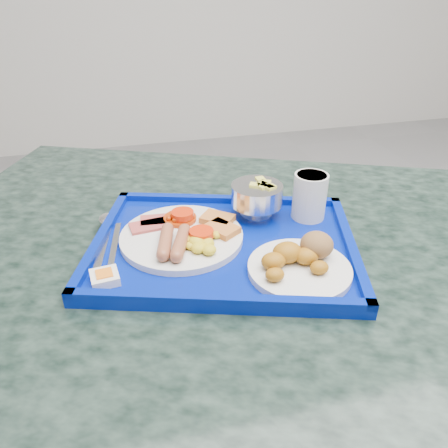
% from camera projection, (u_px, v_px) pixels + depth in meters
% --- Properties ---
extents(table, '(1.52, 1.30, 0.80)m').
position_uv_depth(table, '(244.00, 329.00, 0.90)').
color(table, slate).
rests_on(table, floor).
extents(tray, '(0.54, 0.46, 0.03)m').
position_uv_depth(tray, '(224.00, 246.00, 0.78)').
color(tray, '#031A92').
rests_on(tray, table).
extents(main_plate, '(0.22, 0.22, 0.03)m').
position_uv_depth(main_plate, '(184.00, 235.00, 0.78)').
color(main_plate, silver).
rests_on(main_plate, tray).
extents(bread_plate, '(0.17, 0.17, 0.05)m').
position_uv_depth(bread_plate, '(301.00, 261.00, 0.70)').
color(bread_plate, silver).
rests_on(bread_plate, tray).
extents(fruit_bowl, '(0.10, 0.10, 0.07)m').
position_uv_depth(fruit_bowl, '(257.00, 195.00, 0.84)').
color(fruit_bowl, silver).
rests_on(fruit_bowl, tray).
extents(juice_cup, '(0.06, 0.06, 0.09)m').
position_uv_depth(juice_cup, '(310.00, 195.00, 0.84)').
color(juice_cup, silver).
rests_on(juice_cup, tray).
extents(spoon, '(0.04, 0.18, 0.01)m').
position_uv_depth(spoon, '(109.00, 225.00, 0.82)').
color(spoon, silver).
rests_on(spoon, tray).
extents(knife, '(0.04, 0.19, 0.00)m').
position_uv_depth(knife, '(105.00, 240.00, 0.78)').
color(knife, silver).
rests_on(knife, tray).
extents(jam_packet, '(0.05, 0.05, 0.02)m').
position_uv_depth(jam_packet, '(105.00, 277.00, 0.68)').
color(jam_packet, white).
rests_on(jam_packet, tray).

